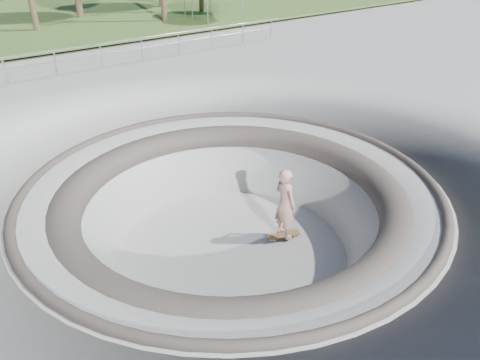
{
  "coord_description": "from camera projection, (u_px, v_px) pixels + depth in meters",
  "views": [
    {
      "loc": [
        -6.06,
        -8.01,
        5.58
      ],
      "look_at": [
        0.5,
        0.26,
        -0.1
      ],
      "focal_mm": 35.0,
      "sensor_mm": 36.0,
      "label": 1
    }
  ],
  "objects": [
    {
      "name": "safety_railing",
      "position": [
        55.0,
        62.0,
        19.44
      ],
      "size": [
        25.0,
        0.06,
        1.03
      ],
      "color": "#94969C",
      "rests_on": "ground"
    },
    {
      "name": "skate_bowl",
      "position": [
        231.0,
        247.0,
        12.35
      ],
      "size": [
        14.0,
        14.0,
        4.1
      ],
      "color": "#A9A9A4",
      "rests_on": "ground"
    },
    {
      "name": "ground",
      "position": [
        231.0,
        186.0,
        11.48
      ],
      "size": [
        180.0,
        180.0,
        0.0
      ],
      "primitive_type": "plane",
      "color": "#A9A9A4",
      "rests_on": "ground"
    },
    {
      "name": "skater",
      "position": [
        285.0,
        203.0,
        12.33
      ],
      "size": [
        0.53,
        0.76,
        2.0
      ],
      "primitive_type": "imported",
      "rotation": [
        0.0,
        0.0,
        1.5
      ],
      "color": "tan",
      "rests_on": "skateboard"
    },
    {
      "name": "skateboard",
      "position": [
        283.0,
        235.0,
        12.82
      ],
      "size": [
        0.95,
        0.54,
        0.1
      ],
      "color": "olive",
      "rests_on": "ground"
    }
  ]
}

